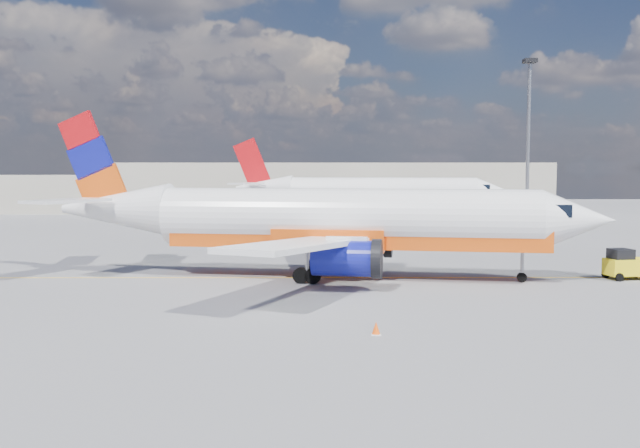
{
  "coord_description": "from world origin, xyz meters",
  "views": [
    {
      "loc": [
        2.6,
        -43.13,
        7.15
      ],
      "look_at": [
        2.79,
        3.3,
        3.5
      ],
      "focal_mm": 40.0,
      "sensor_mm": 36.0,
      "label": 1
    }
  ],
  "objects_px": {
    "main_jet": "(330,221)",
    "gse_tug": "(627,265)",
    "second_jet": "(374,193)",
    "traffic_cone": "(376,328)"
  },
  "relations": [
    {
      "from": "main_jet",
      "to": "second_jet",
      "type": "relative_size",
      "value": 0.99
    },
    {
      "from": "main_jet",
      "to": "second_jet",
      "type": "height_order",
      "value": "second_jet"
    },
    {
      "from": "main_jet",
      "to": "second_jet",
      "type": "xyz_separation_m",
      "value": [
        6.83,
        49.15,
        0.04
      ]
    },
    {
      "from": "main_jet",
      "to": "second_jet",
      "type": "bearing_deg",
      "value": 91.57
    },
    {
      "from": "second_jet",
      "to": "gse_tug",
      "type": "height_order",
      "value": "second_jet"
    },
    {
      "from": "main_jet",
      "to": "gse_tug",
      "type": "bearing_deg",
      "value": 7.14
    },
    {
      "from": "second_jet",
      "to": "traffic_cone",
      "type": "relative_size",
      "value": 63.75
    },
    {
      "from": "second_jet",
      "to": "traffic_cone",
      "type": "distance_m",
      "value": 65.53
    },
    {
      "from": "main_jet",
      "to": "second_jet",
      "type": "distance_m",
      "value": 49.62
    },
    {
      "from": "second_jet",
      "to": "traffic_cone",
      "type": "bearing_deg",
      "value": -87.7
    }
  ]
}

